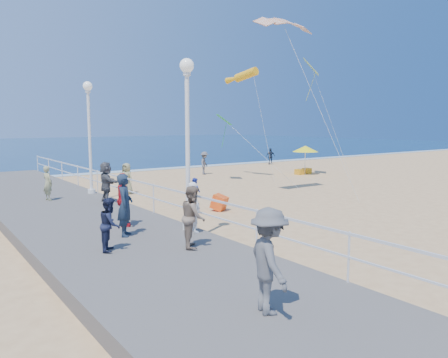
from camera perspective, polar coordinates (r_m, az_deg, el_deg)
ground at (r=17.44m, az=10.61°, el=-5.28°), size 160.00×160.00×0.00m
ocean at (r=77.76m, az=-26.77°, el=3.71°), size 160.00×90.00×0.05m
surf_line at (r=34.68m, az=-14.76°, el=0.85°), size 160.00×1.20×0.04m
boardwalk at (r=13.15m, az=-12.77°, el=-8.58°), size 5.00×44.00×0.40m
railing at (r=14.02m, az=-3.65°, el=-3.02°), size 0.05×42.00×0.55m
lamp_post_mid at (r=13.64m, az=-4.80°, el=6.86°), size 0.44×0.44×5.32m
lamp_post_far at (r=21.84m, az=-17.20°, el=6.70°), size 0.44×0.44×5.32m
woman_holding_toddler at (r=13.52m, az=-4.01°, el=-3.68°), size 0.38×0.58×1.57m
toddler_held at (r=13.64m, az=-3.82°, el=-1.55°), size 0.32×0.40×0.83m
spectator_0 at (r=13.35m, az=-12.79°, el=-3.34°), size 0.74×0.82×1.87m
spectator_1 at (r=11.89m, az=-4.05°, el=-4.92°), size 0.96×1.03×1.69m
spectator_2 at (r=7.85m, az=5.93°, el=-10.58°), size 1.07×1.39×1.89m
spectator_3 at (r=14.60m, az=-13.02°, el=-2.66°), size 0.76×1.12×1.76m
spectator_5 at (r=19.30m, az=-15.14°, el=-0.38°), size 0.58×1.63×1.74m
spectator_6 at (r=20.60m, az=-22.03°, el=-0.51°), size 0.48×0.62×1.52m
spectator_7 at (r=11.95m, az=-14.66°, el=-5.75°), size 0.81×0.86×1.41m
beach_walker_a at (r=32.39m, az=-2.56°, el=2.10°), size 1.24×1.20×1.70m
beach_walker_b at (r=40.64m, az=6.10°, el=2.97°), size 0.95×0.64×1.50m
beach_walker_c at (r=23.87m, az=-12.60°, el=0.05°), size 0.81×0.96×1.66m
box_kite at (r=18.86m, az=-0.61°, el=-3.28°), size 0.83×0.89×0.74m
beach_umbrella at (r=32.71m, az=10.58°, el=3.90°), size 1.90×1.90×2.14m
beach_chair_left at (r=32.76m, az=9.83°, el=0.92°), size 0.55×0.55×0.40m
beach_chair_right at (r=33.63m, az=10.76°, el=1.06°), size 0.55×0.55×0.40m
kite_parafoil at (r=23.11m, az=7.91°, el=19.75°), size 3.41×0.94×0.65m
kite_windsock at (r=29.77m, az=2.93°, el=13.45°), size 1.06×2.96×1.14m
kite_diamond_multi at (r=31.29m, az=11.32°, el=14.12°), size 1.78×1.73×1.11m
kite_diamond_green at (r=28.38m, az=0.00°, el=7.75°), size 1.37×1.45×0.69m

